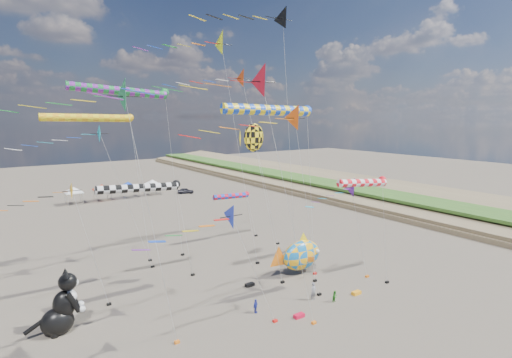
{
  "coord_description": "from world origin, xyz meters",
  "views": [
    {
      "loc": [
        -19.83,
        -18.22,
        16.02
      ],
      "look_at": [
        1.33,
        12.0,
        10.26
      ],
      "focal_mm": 28.0,
      "sensor_mm": 36.0,
      "label": 1
    }
  ],
  "objects": [
    {
      "name": "child_blue",
      "position": [
        -2.16,
        7.08,
        0.58
      ],
      "size": [
        0.74,
        0.57,
        1.17
      ],
      "primitive_type": "imported",
      "rotation": [
        0.0,
        0.0,
        0.48
      ],
      "color": "#2934AE",
      "rests_on": "ground"
    },
    {
      "name": "windsock_1",
      "position": [
        6.57,
        24.57,
        5.96
      ],
      "size": [
        6.53,
        0.71,
        6.36
      ],
      "color": "red",
      "rests_on": "ground"
    },
    {
      "name": "kite_bag_1",
      "position": [
        7.33,
        4.61,
        0.15
      ],
      "size": [
        0.9,
        0.44,
        0.3
      ],
      "primitive_type": "cube",
      "color": "#FF9F15",
      "rests_on": "ground"
    },
    {
      "name": "windsock_4",
      "position": [
        7.89,
        4.6,
        10.24
      ],
      "size": [
        7.14,
        0.73,
        10.68
      ],
      "color": "red",
      "rests_on": "ground"
    },
    {
      "name": "child_green",
      "position": [
        4.64,
        4.69,
        0.51
      ],
      "size": [
        0.54,
        0.45,
        1.03
      ],
      "primitive_type": "imported",
      "rotation": [
        0.0,
        0.0,
        0.12
      ],
      "color": "#22801C",
      "rests_on": "ground"
    },
    {
      "name": "fish_inflatable",
      "position": [
        6.44,
        11.24,
        2.0
      ],
      "size": [
        6.24,
        2.53,
        4.36
      ],
      "color": "#126AB6",
      "rests_on": "ground"
    },
    {
      "name": "delta_kite_4",
      "position": [
        -11.19,
        21.63,
        14.13
      ],
      "size": [
        12.03,
        1.99,
        15.48
      ],
      "color": "#0EA8C3",
      "rests_on": "ground"
    },
    {
      "name": "kite_bag_3",
      "position": [
        0.36,
        11.67,
        0.15
      ],
      "size": [
        0.9,
        0.44,
        0.3
      ],
      "primitive_type": "cube",
      "color": "black",
      "rests_on": "ground"
    },
    {
      "name": "ground",
      "position": [
        0.0,
        0.0,
        0.0
      ],
      "size": [
        260.0,
        260.0,
        0.0
      ],
      "primitive_type": "plane",
      "color": "brown",
      "rests_on": "ground"
    },
    {
      "name": "tent_row",
      "position": [
        1.5,
        60.0,
        3.15
      ],
      "size": [
        19.2,
        4.2,
        3.8
      ],
      "color": "white",
      "rests_on": "ground"
    },
    {
      "name": "delta_kite_5",
      "position": [
        0.13,
        6.41,
        15.67
      ],
      "size": [
        12.15,
        2.24,
        17.11
      ],
      "color": "#F55911",
      "rests_on": "ground"
    },
    {
      "name": "delta_kite_3",
      "position": [
        -12.63,
        6.61,
        17.02
      ],
      "size": [
        10.14,
        2.31,
        18.47
      ],
      "color": "#1C7F42",
      "rests_on": "ground"
    },
    {
      "name": "parked_car",
      "position": [
        15.39,
        58.0,
        0.58
      ],
      "size": [
        3.66,
        2.71,
        1.16
      ],
      "primitive_type": "imported",
      "rotation": [
        0.0,
        0.0,
        1.12
      ],
      "color": "#26262D",
      "rests_on": "ground"
    },
    {
      "name": "delta_kite_0",
      "position": [
        -6.91,
        4.95,
        9.19
      ],
      "size": [
        10.53,
        1.89,
        10.48
      ],
      "color": "#1C31C8",
      "rests_on": "ground"
    },
    {
      "name": "delta_kite_7",
      "position": [
        5.52,
        20.17,
        20.15
      ],
      "size": [
        13.02,
        2.42,
        21.66
      ],
      "color": "#C24010",
      "rests_on": "ground"
    },
    {
      "name": "cat_inflatable",
      "position": [
        -15.8,
        13.02,
        2.41
      ],
      "size": [
        3.71,
        2.08,
        4.82
      ],
      "primitive_type": null,
      "rotation": [
        0.0,
        0.0,
        -0.09
      ],
      "color": "black",
      "rests_on": "ground"
    },
    {
      "name": "angelfish_kite",
      "position": [
        1.21,
        12.43,
        14.0
      ],
      "size": [
        3.74,
        3.02,
        15.43
      ],
      "color": "yellow",
      "rests_on": "ground"
    },
    {
      "name": "delta_kite_9",
      "position": [
        5.98,
        15.32,
        25.85
      ],
      "size": [
        12.32,
        2.61,
        27.44
      ],
      "color": "black",
      "rests_on": "ground"
    },
    {
      "name": "delta_kite_1",
      "position": [
        -5.31,
        2.99,
        17.94
      ],
      "size": [
        14.4,
        2.37,
        19.44
      ],
      "color": "red",
      "rests_on": "ground"
    },
    {
      "name": "delta_kite_8",
      "position": [
        0.07,
        16.07,
        22.77
      ],
      "size": [
        11.95,
        2.68,
        24.35
      ],
      "color": "#E7FF18",
      "rests_on": "ground"
    },
    {
      "name": "delta_kite_6",
      "position": [
        -15.58,
        15.39,
        9.73
      ],
      "size": [
        8.81,
        1.62,
        10.97
      ],
      "color": "#FEAE07",
      "rests_on": "ground"
    },
    {
      "name": "windsock_3",
      "position": [
        -7.74,
        17.13,
        9.58
      ],
      "size": [
        9.1,
        0.8,
        10.02
      ],
      "color": "black",
      "rests_on": "ground"
    },
    {
      "name": "kite_bag_0",
      "position": [
        0.26,
        4.41,
        0.15
      ],
      "size": [
        0.9,
        0.44,
        0.3
      ],
      "primitive_type": "cube",
      "color": "red",
      "rests_on": "ground"
    },
    {
      "name": "person_adult",
      "position": [
        3.4,
        6.09,
        0.8
      ],
      "size": [
        0.59,
        0.4,
        1.6
      ],
      "primitive_type": "imported",
      "rotation": [
        0.0,
        0.0,
        0.02
      ],
      "color": "gray",
      "rests_on": "ground"
    },
    {
      "name": "windsock_2",
      "position": [
        0.88,
        8.9,
        16.52
      ],
      "size": [
        10.36,
        0.92,
        17.03
      ],
      "color": "blue",
      "rests_on": "ground"
    },
    {
      "name": "windsock_0",
      "position": [
        -10.3,
        23.68,
        15.86
      ],
      "size": [
        10.07,
        0.8,
        16.32
      ],
      "color": "#F3AD14",
      "rests_on": "ground"
    },
    {
      "name": "kite_bag_2",
      "position": [
        10.41,
        17.35,
        0.15
      ],
      "size": [
        0.9,
        0.44,
        0.3
      ],
      "primitive_type": "cube",
      "color": "blue",
      "rests_on": "ground"
    },
    {
      "name": "delta_kite_2",
      "position": [
        8.38,
        6.66,
        9.49
      ],
      "size": [
        7.6,
        1.98,
        10.77
      ],
      "color": "#581C94",
      "rests_on": "ground"
    },
    {
      "name": "windsock_5",
      "position": [
        -7.17,
        23.3,
        18.56
      ],
      "size": [
        11.46,
        0.9,
        19.06
      ],
      "color": "#167D32",
      "rests_on": "ground"
    }
  ]
}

